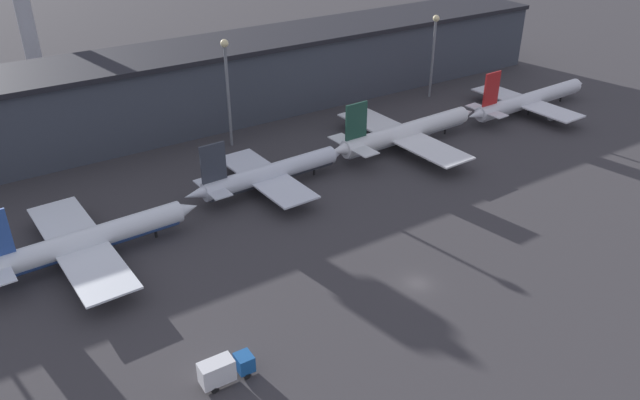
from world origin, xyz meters
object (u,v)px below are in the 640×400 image
Objects in this scene: airplane_3 at (405,132)px; service_vehicle_1 at (224,369)px; airplane_1 at (86,242)px; airplane_4 at (529,100)px; airplane_2 at (270,174)px.

airplane_3 reaches higher than service_vehicle_1.
service_vehicle_1 is at bearing -148.77° from airplane_3.
airplane_1 is 0.87× the size of airplane_4.
airplane_1 is 38.85m from airplane_2.
airplane_2 reaches higher than service_vehicle_1.
airplane_2 is at bearing 55.64° from service_vehicle_1.
airplane_2 is (38.43, 5.69, -0.17)m from airplane_1.
airplane_4 reaches higher than service_vehicle_1.
airplane_3 is at bearing 177.13° from airplane_4.
airplane_4 is (79.27, 0.79, 0.00)m from airplane_2.
airplane_1 is 117.88m from airplane_4.
airplane_2 is at bearing 6.05° from airplane_1.
airplane_3 is 42.37m from airplane_4.
service_vehicle_1 is (-68.20, -45.32, -1.52)m from airplane_3.
airplane_1 is 5.63× the size of service_vehicle_1.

